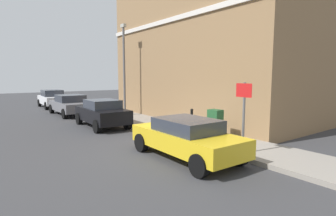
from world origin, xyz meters
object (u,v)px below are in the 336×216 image
(car_yellow, at_px, (186,137))
(car_white, at_px, (52,98))
(utility_cabinet, at_px, (215,125))
(street_sign, at_px, (244,107))
(car_black, at_px, (102,113))
(bollard_near_cabinet, at_px, (192,119))
(car_grey, at_px, (71,104))
(lamppost, at_px, (124,66))

(car_yellow, relative_size, car_white, 1.02)
(utility_cabinet, bearing_deg, street_sign, -113.81)
(car_white, xyz_separation_m, street_sign, (1.49, -18.56, 0.89))
(car_yellow, height_order, car_black, car_black)
(car_yellow, bearing_deg, street_sign, -124.88)
(car_yellow, distance_m, bollard_near_cabinet, 3.60)
(car_black, relative_size, car_white, 0.98)
(car_yellow, xyz_separation_m, car_white, (-0.00, 17.49, 0.07))
(car_grey, height_order, lamppost, lamppost)
(street_sign, height_order, lamppost, lamppost)
(car_black, bearing_deg, utility_cabinet, -155.13)
(car_white, bearing_deg, car_grey, -179.67)
(car_black, xyz_separation_m, street_sign, (1.55, -7.79, 0.91))
(car_yellow, relative_size, car_grey, 0.96)
(car_white, xyz_separation_m, utility_cabinet, (2.42, -16.47, -0.09))
(car_black, bearing_deg, street_sign, -167.33)
(car_white, bearing_deg, street_sign, -174.38)
(street_sign, distance_m, lamppost, 10.17)
(car_black, xyz_separation_m, bollard_near_cabinet, (2.57, -4.15, -0.04))
(car_yellow, bearing_deg, utility_cabinet, -66.40)
(utility_cabinet, distance_m, street_sign, 2.49)
(bollard_near_cabinet, bearing_deg, lamppost, 90.89)
(bollard_near_cabinet, relative_size, street_sign, 0.45)
(car_grey, relative_size, utility_cabinet, 3.72)
(car_yellow, height_order, bollard_near_cabinet, car_yellow)
(car_black, bearing_deg, car_grey, 1.53)
(street_sign, bearing_deg, bollard_near_cabinet, 74.29)
(bollard_near_cabinet, height_order, street_sign, street_sign)
(utility_cabinet, bearing_deg, car_white, 98.35)
(utility_cabinet, bearing_deg, car_black, 113.44)
(car_white, relative_size, bollard_near_cabinet, 3.87)
(car_grey, bearing_deg, car_yellow, 179.73)
(car_yellow, bearing_deg, car_grey, 0.90)
(lamppost, bearing_deg, car_black, -138.26)
(utility_cabinet, bearing_deg, car_yellow, -156.99)
(car_black, xyz_separation_m, car_grey, (-0.01, 5.44, -0.03))
(car_black, height_order, car_white, car_white)
(lamppost, bearing_deg, street_sign, -95.28)
(car_yellow, distance_m, lamppost, 9.61)
(utility_cabinet, relative_size, bollard_near_cabinet, 1.11)
(utility_cabinet, xyz_separation_m, lamppost, (0.00, 7.91, 2.62))
(car_yellow, relative_size, street_sign, 1.79)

